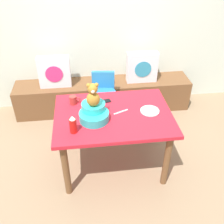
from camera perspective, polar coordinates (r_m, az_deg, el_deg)
ground_plane at (r=3.17m, az=0.22°, el=-11.28°), size 8.00×8.00×0.00m
back_wall at (r=3.76m, az=-2.68°, el=19.91°), size 4.40×0.10×2.60m
window_bench at (r=3.95m, az=-1.93°, el=3.69°), size 2.60×0.44×0.46m
pillow_floral_left at (r=3.72m, az=-12.66°, el=8.66°), size 0.44×0.15×0.44m
pillow_floral_right at (r=3.80m, az=6.67°, el=9.84°), size 0.44×0.15×0.44m
book_stack at (r=3.82m, az=-1.20°, el=7.18°), size 0.20×0.14×0.08m
dining_table at (r=2.74m, az=0.25°, el=-2.21°), size 1.22×0.88×0.74m
highchair at (r=3.42m, az=-1.97°, el=3.98°), size 0.35×0.48×0.79m
infant_seat_teal at (r=2.57m, az=-4.05°, el=-0.19°), size 0.30×0.33×0.16m
teddy_bear at (r=2.46m, az=-4.25°, el=3.71°), size 0.13×0.12×0.25m
ketchup_bottle at (r=2.42m, az=-8.65°, el=-2.80°), size 0.07×0.07×0.18m
coffee_mug at (r=2.84m, az=-8.58°, el=2.66°), size 0.12×0.08×0.09m
dinner_plate_near at (r=2.74m, az=8.39°, el=0.26°), size 0.20×0.20×0.01m
cell_phone at (r=2.86m, az=-1.73°, el=2.37°), size 0.16×0.10×0.01m
table_fork at (r=2.70m, az=1.99°, el=0.03°), size 0.16×0.08×0.01m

